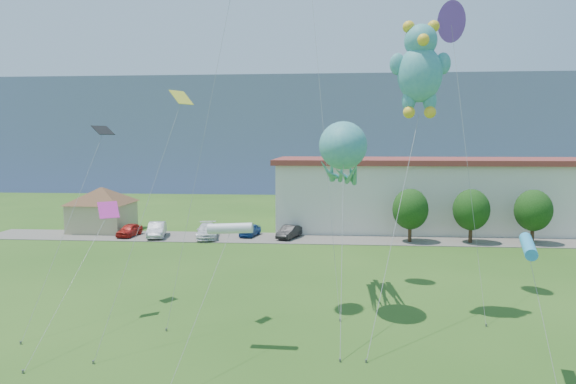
{
  "coord_description": "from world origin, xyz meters",
  "views": [
    {
      "loc": [
        1.82,
        -18.12,
        10.1
      ],
      "look_at": [
        -0.29,
        8.0,
        7.56
      ],
      "focal_mm": 32.0,
      "sensor_mm": 36.0,
      "label": 1
    }
  ],
  "objects": [
    {
      "name": "parked_car_blue",
      "position": [
        -6.64,
        35.89,
        0.69
      ],
      "size": [
        2.21,
        3.91,
        1.25
      ],
      "primitive_type": "imported",
      "rotation": [
        0.0,
        0.0,
        -0.21
      ],
      "color": "navy",
      "rests_on": "parking_strip"
    },
    {
      "name": "parked_car_black",
      "position": [
        -2.35,
        35.0,
        0.72
      ],
      "size": [
        2.63,
        4.26,
        1.33
      ],
      "primitive_type": "imported",
      "rotation": [
        0.0,
        0.0,
        -0.33
      ],
      "color": "black",
      "rests_on": "parking_strip"
    },
    {
      "name": "pavilion",
      "position": [
        -24.0,
        38.0,
        3.02
      ],
      "size": [
        9.2,
        9.2,
        5.0
      ],
      "color": "tan",
      "rests_on": "ground"
    },
    {
      "name": "small_kite_white",
      "position": [
        -2.96,
        6.04,
        5.91
      ],
      "size": [
        1.88,
        6.96,
        6.39
      ],
      "color": "silver",
      "rests_on": "ground"
    },
    {
      "name": "tree_mid",
      "position": [
        16.0,
        34.0,
        3.39
      ],
      "size": [
        3.6,
        3.6,
        5.47
      ],
      "color": "#3F2B19",
      "rests_on": "ground"
    },
    {
      "name": "parked_car_white",
      "position": [
        -10.99,
        34.36,
        0.8
      ],
      "size": [
        3.01,
        5.43,
        1.49
      ],
      "primitive_type": "imported",
      "rotation": [
        0.0,
        0.0,
        0.19
      ],
      "color": "silver",
      "rests_on": "parking_strip"
    },
    {
      "name": "octopus_kite",
      "position": [
        2.6,
        12.62,
        9.27
      ],
      "size": [
        2.76,
        12.94,
        11.3
      ],
      "color": "teal",
      "rests_on": "ground"
    },
    {
      "name": "small_kite_black",
      "position": [
        -12.44,
        12.17,
        9.58
      ],
      "size": [
        1.98,
        8.14,
        11.29
      ],
      "color": "black",
      "rests_on": "ground"
    },
    {
      "name": "parking_strip",
      "position": [
        0.0,
        35.0,
        0.03
      ],
      "size": [
        70.0,
        6.0,
        0.06
      ],
      "primitive_type": "cube",
      "color": "#59544C",
      "rests_on": "ground"
    },
    {
      "name": "small_kite_pink",
      "position": [
        -10.95,
        9.5,
        5.59
      ],
      "size": [
        1.34,
        8.49,
        6.65
      ],
      "color": "#ED34B1",
      "rests_on": "ground"
    },
    {
      "name": "hill_ridge",
      "position": [
        0.0,
        120.0,
        12.5
      ],
      "size": [
        160.0,
        50.0,
        25.0
      ],
      "primitive_type": "cube",
      "color": "slate",
      "rests_on": "ground"
    },
    {
      "name": "small_kite_purple",
      "position": [
        9.71,
        16.79,
        17.47
      ],
      "size": [
        1.8,
        7.67,
        18.6
      ],
      "color": "#7B37DC",
      "rests_on": "ground"
    },
    {
      "name": "teddy_bear_kite",
      "position": [
        6.95,
        12.27,
        14.4
      ],
      "size": [
        5.16,
        8.63,
        16.99
      ],
      "color": "teal",
      "rests_on": "ground"
    },
    {
      "name": "warehouse",
      "position": [
        26.0,
        44.0,
        4.12
      ],
      "size": [
        61.0,
        15.0,
        8.2
      ],
      "color": "beige",
      "rests_on": "ground"
    },
    {
      "name": "parked_car_red",
      "position": [
        -19.57,
        34.78,
        0.72
      ],
      "size": [
        1.92,
        4.01,
        1.32
      ],
      "primitive_type": "imported",
      "rotation": [
        0.0,
        0.0,
        -0.09
      ],
      "color": "#AF1C15",
      "rests_on": "parking_strip"
    },
    {
      "name": "parked_car_silver",
      "position": [
        -16.46,
        34.51,
        0.84
      ],
      "size": [
        2.66,
        4.98,
        1.56
      ],
      "primitive_type": "imported",
      "rotation": [
        0.0,
        0.0,
        0.22
      ],
      "color": "#B2B2B9",
      "rests_on": "parking_strip"
    },
    {
      "name": "small_kite_cyan",
      "position": [
        10.08,
        3.54,
        5.77
      ],
      "size": [
        0.63,
        4.42,
        6.25
      ],
      "color": "#2E9ACF",
      "rests_on": "ground"
    },
    {
      "name": "tree_near",
      "position": [
        10.0,
        34.0,
        3.39
      ],
      "size": [
        3.6,
        3.6,
        5.47
      ],
      "color": "#3F2B19",
      "rests_on": "ground"
    },
    {
      "name": "small_kite_yellow",
      "position": [
        -6.62,
        9.03,
        11.02
      ],
      "size": [
        3.28,
        6.79,
        12.98
      ],
      "color": "gold",
      "rests_on": "ground"
    },
    {
      "name": "tree_far",
      "position": [
        22.0,
        34.0,
        3.39
      ],
      "size": [
        3.6,
        3.6,
        5.47
      ],
      "color": "#3F2B19",
      "rests_on": "ground"
    }
  ]
}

